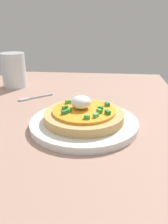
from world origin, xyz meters
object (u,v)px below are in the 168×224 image
plate (84,123)px  pizza (84,114)px  cup_far (14,72)px  fork (33,98)px

plate → pizza: size_ratio=1.36×
pizza → cup_far: bearing=42.6°
pizza → cup_far: 41.34cm
pizza → cup_far: (30.37, 27.95, 2.24)cm
pizza → cup_far: size_ratio=1.53×
plate → fork: (17.95, 17.62, -0.52)cm
cup_far → fork: 16.98cm
pizza → fork: bearing=44.5°
pizza → fork: pizza is taller
fork → cup_far: bearing=-89.1°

